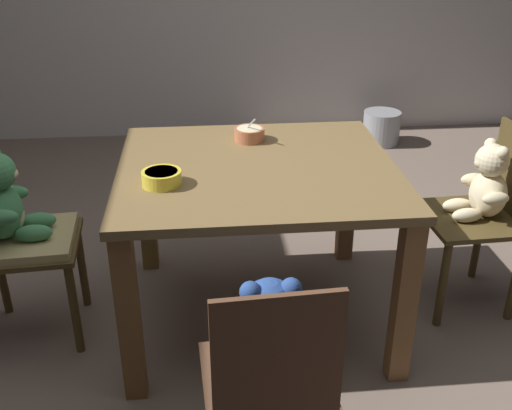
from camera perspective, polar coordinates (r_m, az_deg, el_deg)
ground_plane at (r=2.84m, az=0.10°, el=-10.49°), size 5.20×5.20×0.04m
dining_table at (r=2.51m, az=0.11°, el=1.16°), size 1.13×1.04×0.74m
teddy_chair_near_left at (r=2.62m, az=-22.27°, el=-1.39°), size 0.44×0.43×0.88m
teddy_chair_near_front at (r=1.74m, az=1.24°, el=-14.40°), size 0.39×0.39×0.85m
teddy_chair_near_right at (r=2.84m, az=20.79°, el=0.62°), size 0.42×0.43×0.84m
porridge_bowl_terracotta_far_center at (r=2.72m, az=-0.63°, el=6.75°), size 0.14×0.15×0.13m
porridge_bowl_yellow_near_left at (r=2.30m, az=-8.92°, el=2.58°), size 0.15×0.15×0.06m
metal_pail at (r=4.89m, az=11.78°, el=7.20°), size 0.29×0.29×0.26m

